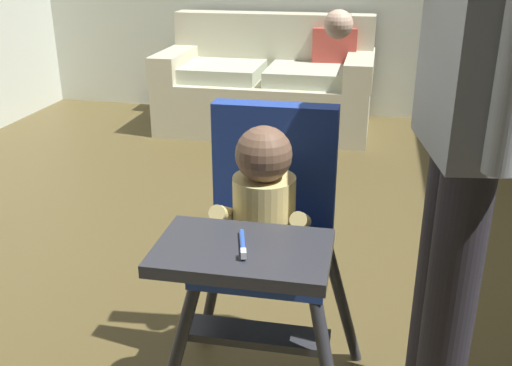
% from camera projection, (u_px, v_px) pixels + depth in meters
% --- Properties ---
extents(ground, '(6.25, 7.15, 0.10)m').
position_uv_depth(ground, '(228.00, 281.00, 2.63)').
color(ground, brown).
extents(couch, '(1.63, 0.86, 0.86)m').
position_uv_depth(couch, '(268.00, 85.00, 4.61)').
color(couch, beige).
rests_on(couch, ground).
extents(high_chair, '(0.61, 0.73, 0.94)m').
position_uv_depth(high_chair, '(266.00, 220.00, 1.62)').
color(high_chair, '#2F3036').
rests_on(high_chair, ground).
extents(adult_standing, '(0.56, 0.50, 1.64)m').
position_uv_depth(adult_standing, '(466.00, 124.00, 1.49)').
color(adult_standing, '#2C2931').
rests_on(adult_standing, ground).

